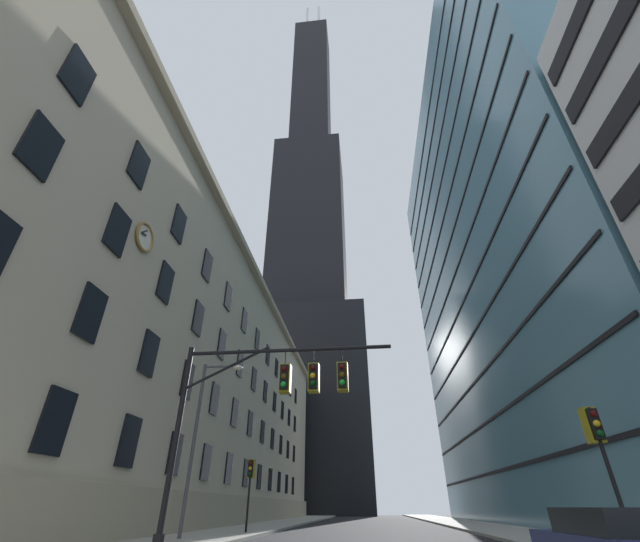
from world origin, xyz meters
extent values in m
cube|color=#BCAF93|center=(-19.83, 29.38, 11.77)|extent=(17.66, 70.76, 23.55)
cube|color=tan|center=(-10.75, 29.38, 22.85)|extent=(0.70, 70.76, 0.60)
cube|color=tan|center=(-10.85, 29.38, 1.10)|extent=(0.50, 70.76, 2.20)
cube|color=black|center=(-10.95, 3.00, 4.00)|extent=(0.14, 1.40, 2.20)
cube|color=black|center=(-10.95, 8.00, 4.00)|extent=(0.14, 1.40, 2.20)
cube|color=black|center=(-10.95, 13.00, 4.00)|extent=(0.14, 1.40, 2.20)
cube|color=black|center=(-10.95, 18.00, 4.00)|extent=(0.14, 1.40, 2.20)
cube|color=black|center=(-10.95, 23.00, 4.00)|extent=(0.14, 1.40, 2.20)
cube|color=black|center=(-10.95, 28.00, 4.00)|extent=(0.14, 1.40, 2.20)
cube|color=black|center=(-10.95, 33.00, 4.00)|extent=(0.14, 1.40, 2.20)
cube|color=black|center=(-10.95, 38.00, 4.00)|extent=(0.14, 1.40, 2.20)
cube|color=black|center=(-10.95, 43.00, 4.00)|extent=(0.14, 1.40, 2.20)
cube|color=black|center=(-10.95, 48.00, 4.00)|extent=(0.14, 1.40, 2.20)
cube|color=black|center=(-10.95, 53.00, 4.00)|extent=(0.14, 1.40, 2.20)
cube|color=black|center=(-10.95, 3.00, 8.20)|extent=(0.14, 1.40, 2.20)
cube|color=black|center=(-10.95, 8.00, 8.20)|extent=(0.14, 1.40, 2.20)
cube|color=black|center=(-10.95, 13.00, 8.20)|extent=(0.14, 1.40, 2.20)
cube|color=black|center=(-10.95, 18.00, 8.20)|extent=(0.14, 1.40, 2.20)
cube|color=black|center=(-10.95, 23.00, 8.20)|extent=(0.14, 1.40, 2.20)
cube|color=black|center=(-10.95, 28.00, 8.20)|extent=(0.14, 1.40, 2.20)
cube|color=black|center=(-10.95, 33.00, 8.20)|extent=(0.14, 1.40, 2.20)
cube|color=black|center=(-10.95, 38.00, 8.20)|extent=(0.14, 1.40, 2.20)
cube|color=black|center=(-10.95, 43.00, 8.20)|extent=(0.14, 1.40, 2.20)
cube|color=black|center=(-10.95, 48.00, 8.20)|extent=(0.14, 1.40, 2.20)
cube|color=black|center=(-10.95, 53.00, 8.20)|extent=(0.14, 1.40, 2.20)
cube|color=black|center=(-10.95, -2.00, 12.40)|extent=(0.14, 1.40, 2.20)
cube|color=black|center=(-10.95, 3.00, 12.40)|extent=(0.14, 1.40, 2.20)
cube|color=black|center=(-10.95, 8.00, 12.40)|extent=(0.14, 1.40, 2.20)
cube|color=black|center=(-10.95, 13.00, 12.40)|extent=(0.14, 1.40, 2.20)
cube|color=black|center=(-10.95, 18.00, 12.40)|extent=(0.14, 1.40, 2.20)
cube|color=black|center=(-10.95, 23.00, 12.40)|extent=(0.14, 1.40, 2.20)
cube|color=black|center=(-10.95, 28.00, 12.40)|extent=(0.14, 1.40, 2.20)
cube|color=black|center=(-10.95, 33.00, 12.40)|extent=(0.14, 1.40, 2.20)
cube|color=black|center=(-10.95, 38.00, 12.40)|extent=(0.14, 1.40, 2.20)
cube|color=black|center=(-10.95, 43.00, 12.40)|extent=(0.14, 1.40, 2.20)
cube|color=black|center=(-10.95, 48.00, 12.40)|extent=(0.14, 1.40, 2.20)
cube|color=black|center=(-10.95, 53.00, 12.40)|extent=(0.14, 1.40, 2.20)
cube|color=black|center=(-10.95, -2.00, 16.60)|extent=(0.14, 1.40, 2.20)
cube|color=black|center=(-10.95, 3.00, 16.60)|extent=(0.14, 1.40, 2.20)
cube|color=black|center=(-10.95, 8.00, 16.60)|extent=(0.14, 1.40, 2.20)
cube|color=black|center=(-10.95, 13.00, 16.60)|extent=(0.14, 1.40, 2.20)
cube|color=black|center=(-10.95, 18.00, 16.60)|extent=(0.14, 1.40, 2.20)
cube|color=black|center=(-10.95, 23.00, 16.60)|extent=(0.14, 1.40, 2.20)
cube|color=black|center=(-10.95, 28.00, 16.60)|extent=(0.14, 1.40, 2.20)
cube|color=black|center=(-10.95, 33.00, 16.60)|extent=(0.14, 1.40, 2.20)
cube|color=black|center=(-10.95, 38.00, 16.60)|extent=(0.14, 1.40, 2.20)
cube|color=black|center=(-10.95, 43.00, 16.60)|extent=(0.14, 1.40, 2.20)
cube|color=black|center=(-10.95, 48.00, 16.60)|extent=(0.14, 1.40, 2.20)
cube|color=black|center=(-10.95, 53.00, 16.60)|extent=(0.14, 1.40, 2.20)
torus|color=olive|center=(-10.88, 5.00, 13.44)|extent=(0.15, 1.60, 1.60)
cylinder|color=silver|center=(-10.92, 5.00, 13.44)|extent=(0.05, 1.38, 1.38)
cube|color=black|center=(-10.85, 4.82, 13.49)|extent=(0.03, 0.41, 0.19)
cube|color=black|center=(-10.85, 4.79, 13.65)|extent=(0.03, 0.47, 0.48)
cube|color=black|center=(-13.43, 82.44, 20.49)|extent=(28.92, 28.92, 40.99)
cube|color=black|center=(-13.43, 82.44, 70.80)|extent=(20.24, 20.24, 59.62)
cube|color=black|center=(-13.43, 82.44, 137.87)|extent=(13.01, 13.01, 74.52)
cylinder|color=silver|center=(-16.03, 82.44, 187.09)|extent=(1.20, 1.20, 23.92)
cylinder|color=silver|center=(-10.83, 82.44, 187.09)|extent=(1.20, 1.20, 23.92)
cube|color=teal|center=(20.06, 29.90, 26.92)|extent=(18.12, 50.89, 53.84)
cube|color=black|center=(10.96, 29.90, 4.00)|extent=(0.12, 49.89, 0.24)
cube|color=black|center=(10.96, 29.90, 8.00)|extent=(0.12, 49.89, 0.24)
cube|color=black|center=(10.96, 29.90, 12.00)|extent=(0.12, 49.89, 0.24)
cube|color=black|center=(10.96, 29.90, 16.00)|extent=(0.12, 49.89, 0.24)
cube|color=black|center=(10.96, 29.90, 20.00)|extent=(0.12, 49.89, 0.24)
cube|color=black|center=(10.96, 29.90, 24.00)|extent=(0.12, 49.89, 0.24)
cube|color=black|center=(10.96, 29.90, 28.00)|extent=(0.12, 49.89, 0.24)
cube|color=black|center=(10.96, 29.90, 32.00)|extent=(0.12, 49.89, 0.24)
cube|color=black|center=(10.96, 29.90, 36.00)|extent=(0.12, 49.89, 0.24)
cube|color=black|center=(10.96, 29.90, 40.00)|extent=(0.12, 49.89, 0.24)
cube|color=black|center=(10.96, 29.90, 44.00)|extent=(0.12, 49.89, 0.24)
cube|color=black|center=(10.96, 29.90, 48.00)|extent=(0.12, 49.89, 0.24)
cylinder|color=black|center=(-6.66, 3.66, 3.46)|extent=(0.20, 0.20, 6.63)
cylinder|color=black|center=(-2.78, 3.66, 6.53)|extent=(7.75, 0.14, 0.14)
cylinder|color=black|center=(-5.11, 3.66, 5.93)|extent=(3.18, 0.10, 1.61)
cylinder|color=black|center=(-2.88, 3.66, 6.23)|extent=(0.04, 0.04, 0.60)
cube|color=black|center=(-2.88, 3.66, 5.48)|extent=(0.30, 0.30, 0.90)
cube|color=olive|center=(-2.88, 3.83, 5.48)|extent=(0.40, 0.40, 1.04)
sphere|color=#450808|center=(-2.88, 3.50, 5.76)|extent=(0.20, 0.20, 0.20)
sphere|color=#4B3A08|center=(-2.88, 3.50, 5.48)|extent=(0.20, 0.20, 0.20)
sphere|color=green|center=(-2.88, 3.50, 5.20)|extent=(0.20, 0.20, 0.20)
cylinder|color=black|center=(-1.81, 3.66, 6.23)|extent=(0.04, 0.04, 0.60)
cube|color=black|center=(-1.81, 3.66, 5.48)|extent=(0.30, 0.30, 0.90)
cube|color=olive|center=(-1.81, 3.83, 5.48)|extent=(0.40, 0.40, 1.04)
sphere|color=#450808|center=(-1.81, 3.50, 5.76)|extent=(0.20, 0.20, 0.20)
sphere|color=yellow|center=(-1.81, 3.50, 5.48)|extent=(0.20, 0.20, 0.20)
sphere|color=#083D10|center=(-1.81, 3.50, 5.20)|extent=(0.20, 0.20, 0.20)
cylinder|color=black|center=(-0.75, 3.66, 6.23)|extent=(0.04, 0.04, 0.60)
cube|color=black|center=(-0.75, 3.66, 5.48)|extent=(0.30, 0.30, 0.90)
cube|color=olive|center=(-0.75, 3.83, 5.48)|extent=(0.40, 0.40, 1.04)
sphere|color=#450808|center=(-0.75, 3.50, 5.76)|extent=(0.20, 0.20, 0.20)
sphere|color=#4B3A08|center=(-0.75, 3.50, 5.48)|extent=(0.20, 0.20, 0.20)
sphere|color=green|center=(-0.75, 3.50, 5.20)|extent=(0.20, 0.20, 0.20)
cylinder|color=black|center=(7.00, 3.09, 2.11)|extent=(0.12, 0.12, 3.91)
cube|color=black|center=(7.00, 3.09, 3.56)|extent=(0.30, 0.30, 0.90)
cube|color=olive|center=(7.00, 3.26, 3.56)|extent=(0.40, 0.40, 1.04)
sphere|color=#450808|center=(7.00, 2.93, 3.84)|extent=(0.20, 0.20, 0.20)
sphere|color=yellow|center=(7.00, 2.93, 3.56)|extent=(0.20, 0.20, 0.20)
sphere|color=#083D10|center=(7.00, 2.93, 3.28)|extent=(0.20, 0.20, 0.20)
cylinder|color=black|center=(-7.15, 15.66, 2.02)|extent=(0.12, 0.12, 3.75)
cube|color=black|center=(-7.15, 15.66, 3.40)|extent=(0.30, 0.30, 0.90)
cube|color=olive|center=(-7.15, 15.83, 3.40)|extent=(0.40, 0.40, 1.04)
sphere|color=#450808|center=(-7.15, 15.50, 3.68)|extent=(0.20, 0.20, 0.20)
sphere|color=yellow|center=(-7.15, 15.50, 3.40)|extent=(0.20, 0.20, 0.20)
sphere|color=#083D10|center=(-7.15, 15.50, 3.12)|extent=(0.20, 0.20, 0.20)
cylinder|color=#47474C|center=(-8.65, 10.00, 4.16)|extent=(0.18, 0.18, 8.02)
cylinder|color=#47474C|center=(-7.72, 10.00, 8.02)|extent=(1.87, 0.10, 0.10)
ellipsoid|color=#EFE5C6|center=(-6.78, 10.00, 7.92)|extent=(0.56, 0.32, 0.24)
cube|color=black|center=(4.81, -1.08, 1.14)|extent=(1.78, 2.46, 0.47)
camera|label=1|loc=(0.02, -10.62, 1.38)|focal=22.19mm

